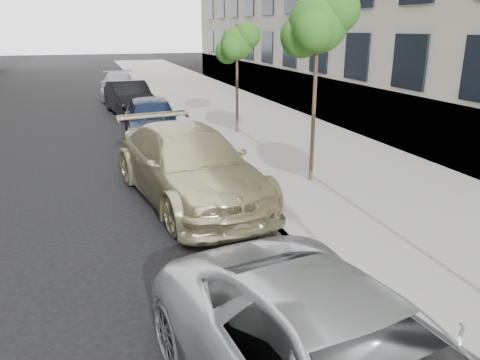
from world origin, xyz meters
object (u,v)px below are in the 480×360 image
suv (189,165)px  sedan_blue (152,119)px  tree_mid (319,23)px  sedan_rear (119,86)px  tree_far (238,44)px  sedan_black (129,98)px

suv → sedan_blue: (0.00, 6.58, -0.05)m
tree_mid → sedan_rear: (-3.65, 18.34, -3.38)m
tree_far → sedan_rear: 12.68m
tree_mid → tree_far: bearing=90.0°
suv → sedan_rear: (-0.33, 18.42, -0.12)m
suv → sedan_rear: size_ratio=1.16×
tree_far → suv: size_ratio=0.68×
sedan_rear → sedan_black: bearing=-86.4°
sedan_rear → sedan_blue: bearing=-85.6°
tree_mid → sedan_rear: tree_mid is taller
tree_mid → suv: tree_mid is taller
suv → sedan_blue: suv is taller
tree_far → sedan_blue: (-3.33, 0.00, -2.65)m
sedan_blue → sedan_black: sedan_blue is taller
tree_mid → suv: (-3.33, -0.08, -3.25)m
suv → sedan_rear: bearing=82.1°
sedan_black → sedan_blue: bearing=-94.6°
tree_mid → tree_far: (-0.00, 6.50, -0.66)m
tree_far → sedan_blue: bearing=180.0°
sedan_black → sedan_rear: bearing=83.7°
tree_mid → sedan_black: tree_mid is taller
tree_mid → tree_far: tree_mid is taller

